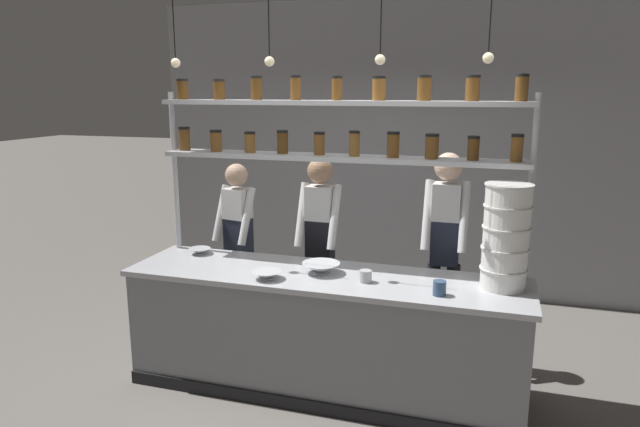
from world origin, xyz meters
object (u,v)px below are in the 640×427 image
at_px(chef_right, 445,243).
at_px(serving_cup_by_board, 366,276).
at_px(chef_left, 238,239).
at_px(serving_cup_front, 439,288).
at_px(prep_bowl_near_left, 266,275).
at_px(prep_bowl_center_back, 321,268).
at_px(chef_center, 320,241).
at_px(prep_bowl_center_front, 200,251).
at_px(container_stack, 506,237).
at_px(spice_shelf_unit, 337,137).

relative_size(chef_right, serving_cup_by_board, 20.24).
height_order(chef_left, serving_cup_front, chef_left).
height_order(prep_bowl_near_left, prep_bowl_center_back, prep_bowl_center_back).
xyz_separation_m(chef_center, prep_bowl_center_front, (-0.91, -0.45, -0.04)).
distance_m(prep_bowl_near_left, prep_bowl_center_front, 0.89).
bearing_deg(chef_left, container_stack, -3.93).
bearing_deg(spice_shelf_unit, serving_cup_by_board, -51.21).
bearing_deg(spice_shelf_unit, chef_center, 126.26).
xyz_separation_m(spice_shelf_unit, prep_bowl_center_back, (-0.03, -0.31, -0.95)).
relative_size(chef_left, prep_bowl_center_front, 8.93).
distance_m(chef_right, container_stack, 0.84).
bearing_deg(serving_cup_front, prep_bowl_near_left, -178.56).
xyz_separation_m(chef_left, prep_bowl_center_front, (-0.09, -0.54, 0.02)).
height_order(chef_right, serving_cup_by_board, chef_right).
bearing_deg(chef_left, chef_center, 5.89).
xyz_separation_m(prep_bowl_near_left, prep_bowl_center_back, (0.34, 0.24, 0.01)).
height_order(prep_bowl_center_front, serving_cup_by_board, serving_cup_by_board).
distance_m(chef_center, serving_cup_front, 1.39).
relative_size(prep_bowl_near_left, prep_bowl_center_back, 0.76).
relative_size(spice_shelf_unit, chef_left, 1.78).
bearing_deg(container_stack, serving_cup_front, -145.55).
bearing_deg(prep_bowl_center_back, prep_bowl_near_left, -143.97).
xyz_separation_m(chef_right, prep_bowl_center_back, (-0.84, -0.72, -0.07)).
bearing_deg(container_stack, serving_cup_by_board, -170.24).
height_order(chef_left, prep_bowl_center_front, chef_left).
bearing_deg(prep_bowl_center_front, chef_center, 26.54).
bearing_deg(serving_cup_by_board, container_stack, 9.76).
bearing_deg(prep_bowl_center_back, chef_center, 107.95).
height_order(chef_center, chef_right, chef_right).
distance_m(chef_center, container_stack, 1.63).
bearing_deg(serving_cup_front, container_stack, 34.45).
relative_size(chef_left, serving_cup_by_board, 18.43).
height_order(chef_left, serving_cup_by_board, chef_left).
distance_m(chef_right, prep_bowl_center_front, 2.02).
relative_size(prep_bowl_center_front, serving_cup_by_board, 2.06).
distance_m(prep_bowl_center_back, serving_cup_by_board, 0.37).
relative_size(chef_right, prep_bowl_center_front, 9.81).
relative_size(chef_center, chef_right, 0.96).
bearing_deg(prep_bowl_near_left, chef_center, 81.60).
relative_size(spice_shelf_unit, chef_center, 1.68).
bearing_deg(chef_right, prep_bowl_near_left, -140.20).
relative_size(serving_cup_front, serving_cup_by_board, 1.14).
bearing_deg(spice_shelf_unit, container_stack, -11.16).
height_order(prep_bowl_center_back, serving_cup_front, serving_cup_front).
relative_size(chef_center, serving_cup_by_board, 19.45).
relative_size(chef_left, container_stack, 2.22).
relative_size(prep_bowl_center_back, serving_cup_by_board, 3.27).
distance_m(chef_left, serving_cup_front, 2.13).
height_order(container_stack, prep_bowl_center_front, container_stack).
distance_m(spice_shelf_unit, chef_left, 1.50).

